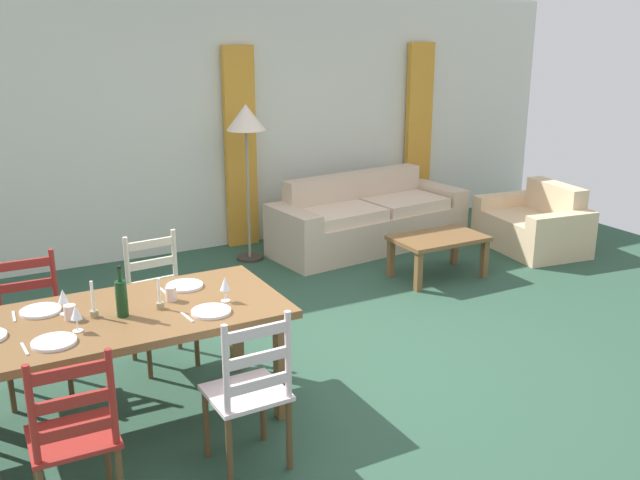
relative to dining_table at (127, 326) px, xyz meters
The scene contains 29 objects.
ground_plane 1.70m from the dining_table, ahead, with size 9.60×9.60×0.02m, color #2A4C39.
wall_far 3.76m from the dining_table, 64.97° to the left, with size 9.60×0.16×2.70m, color silver.
curtain_panel_left 3.85m from the dining_table, 57.11° to the left, with size 0.35×0.08×2.20m, color orange.
curtain_panel_right 5.52m from the dining_table, 35.64° to the left, with size 0.35×0.08×2.20m, color orange.
dining_table is the anchor object (origin of this frame).
dining_chair_near_left 0.94m from the dining_table, 120.75° to the right, with size 0.43×0.41×0.96m.
dining_chair_near_right 0.93m from the dining_table, 59.60° to the right, with size 0.43×0.41×0.96m.
dining_chair_far_left 0.88m from the dining_table, 123.11° to the left, with size 0.43×0.41×0.96m.
dining_chair_far_right 0.89m from the dining_table, 61.83° to the left, with size 0.45×0.43×0.96m.
dinner_plate_near_left 0.52m from the dining_table, 150.95° to the right, with size 0.24×0.24×0.02m, color white.
fork_near_left 0.66m from the dining_table, 157.38° to the right, with size 0.02×0.17×0.01m, color silver.
dinner_plate_near_right 0.52m from the dining_table, 29.05° to the right, with size 0.24×0.24×0.02m, color white.
fork_near_right 0.40m from the dining_table, 39.81° to the right, with size 0.02×0.17×0.01m, color silver.
dinner_plate_far_left 0.52m from the dining_table, 150.95° to the left, with size 0.24×0.24×0.02m, color white.
fork_far_left 0.66m from the dining_table, 157.38° to the left, with size 0.02×0.17×0.01m, color silver.
dinner_plate_far_right 0.52m from the dining_table, 29.05° to the left, with size 0.24×0.24×0.02m, color white.
fork_far_right 0.40m from the dining_table, 39.81° to the left, with size 0.02×0.17×0.01m, color silver.
wine_bottle 0.21m from the dining_table, 120.08° to the right, with size 0.07×0.07×0.32m.
wine_glass_near_left 0.39m from the dining_table, 154.26° to the right, with size 0.06×0.06×0.16m.
wine_glass_near_right 0.64m from the dining_table, 11.24° to the right, with size 0.06×0.06×0.16m.
wine_glass_far_left 0.41m from the dining_table, 156.17° to the left, with size 0.06×0.06×0.16m.
coffee_cup_primary 0.33m from the dining_table, 10.78° to the left, with size 0.07×0.07×0.09m, color beige.
coffee_cup_secondary 0.34m from the dining_table, behind, with size 0.07×0.07×0.09m, color beige.
candle_tall 0.23m from the dining_table, behind, with size 0.05×0.05×0.23m.
candle_short 0.25m from the dining_table, 11.31° to the right, with size 0.05×0.05×0.20m.
couch 4.12m from the dining_table, 37.22° to the left, with size 2.35×1.04×0.80m.
coffee_table 3.59m from the dining_table, 20.77° to the left, with size 0.90×0.56×0.42m.
armchair_upholstered 5.14m from the dining_table, 17.14° to the left, with size 0.94×1.25×0.72m.
standing_lamp 3.37m from the dining_table, 54.19° to the left, with size 0.40×0.40×1.64m.
Camera 1 is at (-2.43, -4.09, 2.41)m, focal length 39.97 mm.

